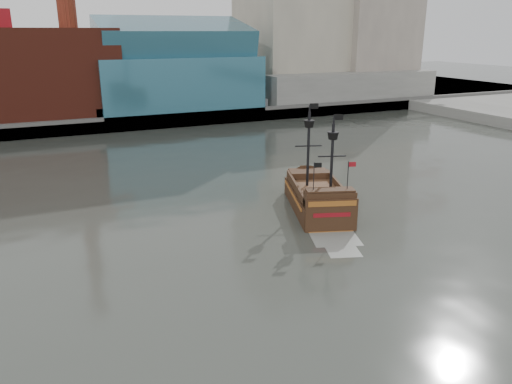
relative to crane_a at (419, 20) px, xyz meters
name	(u,v)px	position (x,y,z in m)	size (l,w,h in m)	color
ground	(329,296)	(-78.63, -82.00, -19.11)	(400.00, 400.00, 0.00)	#2B2F29
promenade_far	(107,103)	(-78.63, 10.00, -18.11)	(220.00, 60.00, 2.00)	slate
seawall	(134,123)	(-78.63, -19.50, -17.81)	(220.00, 1.00, 2.60)	#4C4C49
crane_a	(419,20)	(0.00, 0.00, 0.00)	(22.50, 4.00, 32.25)	slate
crane_b	(420,34)	(9.60, 10.00, -3.54)	(19.10, 4.00, 26.25)	slate
pirate_ship	(318,201)	(-70.76, -67.58, -18.14)	(8.72, 15.04, 10.80)	black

